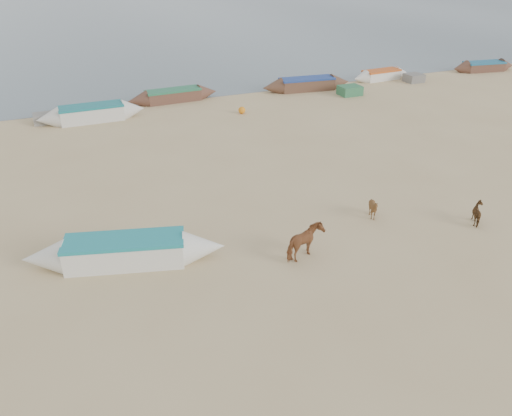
# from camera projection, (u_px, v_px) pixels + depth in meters

# --- Properties ---
(ground) EXTENTS (140.00, 140.00, 0.00)m
(ground) POSITION_uv_depth(u_px,v_px,m) (306.00, 292.00, 15.50)
(ground) COLOR tan
(ground) RESTS_ON ground
(sea) EXTENTS (160.00, 160.00, 0.00)m
(sea) POSITION_uv_depth(u_px,v_px,m) (73.00, 7.00, 82.11)
(sea) COLOR slate
(sea) RESTS_ON ground
(cow_adult) EXTENTS (1.61, 1.20, 1.23)m
(cow_adult) POSITION_uv_depth(u_px,v_px,m) (305.00, 243.00, 16.90)
(cow_adult) COLOR brown
(cow_adult) RESTS_ON ground
(calf_front) EXTENTS (1.02, 0.97, 0.87)m
(calf_front) POSITION_uv_depth(u_px,v_px,m) (373.00, 208.00, 19.45)
(calf_front) COLOR brown
(calf_front) RESTS_ON ground
(calf_right) EXTENTS (0.81, 0.90, 0.82)m
(calf_right) POSITION_uv_depth(u_px,v_px,m) (480.00, 214.00, 19.11)
(calf_right) COLOR #54351B
(calf_right) RESTS_ON ground
(near_canoe) EXTENTS (6.76, 2.94, 0.97)m
(near_canoe) POSITION_uv_depth(u_px,v_px,m) (125.00, 251.00, 16.67)
(near_canoe) COLOR silver
(near_canoe) RESTS_ON ground
(waterline_canoes) EXTENTS (60.90, 3.80, 0.97)m
(waterline_canoes) POSITION_uv_depth(u_px,v_px,m) (192.00, 98.00, 33.10)
(waterline_canoes) COLOR brown
(waterline_canoes) RESTS_ON ground
(beach_clutter) EXTENTS (42.11, 4.17, 0.64)m
(beach_clutter) POSITION_uv_depth(u_px,v_px,m) (208.00, 106.00, 31.96)
(beach_clutter) COLOR #2D663F
(beach_clutter) RESTS_ON ground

